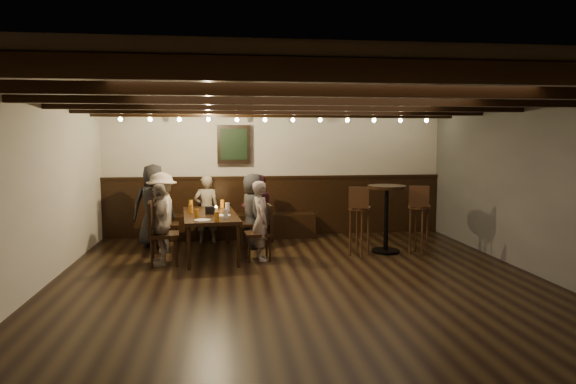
{
  "coord_description": "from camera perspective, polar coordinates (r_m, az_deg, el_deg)",
  "views": [
    {
      "loc": [
        -0.97,
        -6.32,
        1.86
      ],
      "look_at": [
        -0.03,
        1.3,
        1.06
      ],
      "focal_mm": 32.0,
      "sensor_mm": 36.0,
      "label": 1
    }
  ],
  "objects": [
    {
      "name": "person_right_far",
      "position": [
        7.86,
        -2.99,
        -3.19
      ],
      "size": [
        0.33,
        0.47,
        1.22
      ],
      "primitive_type": "imported",
      "rotation": [
        0.0,
        0.0,
        1.66
      ],
      "color": "gray",
      "rests_on": "floor"
    },
    {
      "name": "room",
      "position": [
        8.6,
        -2.43,
        0.72
      ],
      "size": [
        7.0,
        7.0,
        7.0
      ],
      "color": "black",
      "rests_on": "ground"
    },
    {
      "name": "high_top_table",
      "position": [
        8.49,
        10.88,
        -1.82
      ],
      "size": [
        0.62,
        0.62,
        1.1
      ],
      "color": "black",
      "rests_on": "floor"
    },
    {
      "name": "person_left_far",
      "position": [
        7.77,
        -14.0,
        -3.5
      ],
      "size": [
        0.36,
        0.73,
        1.21
      ],
      "primitive_type": "imported",
      "rotation": [
        0.0,
        0.0,
        -1.48
      ],
      "color": "gray",
      "rests_on": "floor"
    },
    {
      "name": "candle",
      "position": [
        8.51,
        -7.98,
        -1.9
      ],
      "size": [
        0.05,
        0.05,
        0.05
      ],
      "primitive_type": "cylinder",
      "color": "beige",
      "rests_on": "dining_table"
    },
    {
      "name": "person_left_near",
      "position": [
        8.65,
        -13.81,
        -2.19
      ],
      "size": [
        0.56,
        0.89,
        1.32
      ],
      "primitive_type": "imported",
      "rotation": [
        0.0,
        0.0,
        -1.48
      ],
      "color": "#A3998A",
      "rests_on": "floor"
    },
    {
      "name": "person_bench_right",
      "position": [
        9.2,
        -3.39,
        -1.87
      ],
      "size": [
        0.63,
        0.51,
        1.21
      ],
      "primitive_type": "imported",
      "rotation": [
        0.0,
        0.0,
        3.23
      ],
      "color": "#4B1A26",
      "rests_on": "floor"
    },
    {
      "name": "chair_left_far",
      "position": [
        7.83,
        -13.72,
        -5.8
      ],
      "size": [
        0.46,
        0.46,
        0.94
      ],
      "rotation": [
        0.0,
        0.0,
        -1.48
      ],
      "color": "black",
      "rests_on": "floor"
    },
    {
      "name": "pint_a",
      "position": [
        8.88,
        -10.75,
        -1.33
      ],
      "size": [
        0.07,
        0.07,
        0.14
      ],
      "primitive_type": "cylinder",
      "color": "#BF7219",
      "rests_on": "dining_table"
    },
    {
      "name": "condiment_caddy",
      "position": [
        8.15,
        -8.65,
        -2.01
      ],
      "size": [
        0.15,
        0.1,
        0.12
      ],
      "primitive_type": "cube",
      "color": "black",
      "rests_on": "dining_table"
    },
    {
      "name": "pint_g",
      "position": [
        7.41,
        -7.92,
        -2.72
      ],
      "size": [
        0.07,
        0.07,
        0.14
      ],
      "primitive_type": "cylinder",
      "color": "#BF7219",
      "rests_on": "dining_table"
    },
    {
      "name": "bar_stool_left",
      "position": [
        8.2,
        7.93,
        -4.23
      ],
      "size": [
        0.38,
        0.4,
        1.12
      ],
      "rotation": [
        0.0,
        0.0,
        -0.36
      ],
      "color": "#31210F",
      "rests_on": "floor"
    },
    {
      "name": "plate_far",
      "position": [
        7.93,
        -7.24,
        -2.6
      ],
      "size": [
        0.24,
        0.24,
        0.01
      ],
      "primitive_type": "cylinder",
      "color": "white",
      "rests_on": "dining_table"
    },
    {
      "name": "bar_stool_right",
      "position": [
        8.56,
        14.33,
        -3.93
      ],
      "size": [
        0.39,
        0.41,
        1.12
      ],
      "rotation": [
        0.0,
        0.0,
        -0.44
      ],
      "color": "#31210F",
      "rests_on": "floor"
    },
    {
      "name": "person_bench_left",
      "position": [
        9.09,
        -14.68,
        -1.46
      ],
      "size": [
        0.73,
        0.51,
        1.43
      ],
      "primitive_type": "imported",
      "rotation": [
        0.0,
        0.0,
        3.23
      ],
      "color": "black",
      "rests_on": "floor"
    },
    {
      "name": "dining_table",
      "position": [
        8.22,
        -8.66,
        -2.76
      ],
      "size": [
        0.97,
        1.87,
        0.68
      ],
      "rotation": [
        0.0,
        0.0,
        0.09
      ],
      "color": "black",
      "rests_on": "floor"
    },
    {
      "name": "pint_e",
      "position": [
        7.75,
        -10.11,
        -2.38
      ],
      "size": [
        0.07,
        0.07,
        0.14
      ],
      "primitive_type": "cylinder",
      "color": "#BF7219",
      "rests_on": "dining_table"
    },
    {
      "name": "pint_b",
      "position": [
        8.86,
        -7.31,
        -1.29
      ],
      "size": [
        0.07,
        0.07,
        0.14
      ],
      "primitive_type": "cylinder",
      "color": "#BF7219",
      "rests_on": "dining_table"
    },
    {
      "name": "person_right_near",
      "position": [
        8.73,
        -3.92,
        -2.11
      ],
      "size": [
        0.46,
        0.65,
        1.27
      ],
      "primitive_type": "imported",
      "rotation": [
        0.0,
        0.0,
        1.66
      ],
      "color": "black",
      "rests_on": "floor"
    },
    {
      "name": "plate_near",
      "position": [
        7.51,
        -9.5,
        -3.11
      ],
      "size": [
        0.24,
        0.24,
        0.01
      ],
      "primitive_type": "cylinder",
      "color": "white",
      "rests_on": "dining_table"
    },
    {
      "name": "chair_left_near",
      "position": [
        8.71,
        -13.55,
        -4.62
      ],
      "size": [
        0.46,
        0.46,
        0.93
      ],
      "rotation": [
        0.0,
        0.0,
        -1.48
      ],
      "color": "black",
      "rests_on": "floor"
    },
    {
      "name": "chair_right_far",
      "position": [
        7.92,
        -3.21,
        -5.69
      ],
      "size": [
        0.42,
        0.42,
        0.85
      ],
      "rotation": [
        0.0,
        0.0,
        1.66
      ],
      "color": "black",
      "rests_on": "floor"
    },
    {
      "name": "pint_c",
      "position": [
        8.29,
        -10.79,
        -1.85
      ],
      "size": [
        0.07,
        0.07,
        0.14
      ],
      "primitive_type": "cylinder",
      "color": "#BF7219",
      "rests_on": "dining_table"
    },
    {
      "name": "person_bench_centre",
      "position": [
        9.26,
        -9.05,
        -1.89
      ],
      "size": [
        0.46,
        0.33,
        1.21
      ],
      "primitive_type": "imported",
      "rotation": [
        0.0,
        0.0,
        3.23
      ],
      "color": "gray",
      "rests_on": "floor"
    },
    {
      "name": "pint_f",
      "position": [
        7.67,
        -6.94,
        -2.41
      ],
      "size": [
        0.07,
        0.07,
        0.14
      ],
      "primitive_type": "cylinder",
      "color": "silver",
      "rests_on": "dining_table"
    },
    {
      "name": "pint_d",
      "position": [
        8.42,
        -6.72,
        -1.66
      ],
      "size": [
        0.07,
        0.07,
        0.14
      ],
      "primitive_type": "cylinder",
      "color": "silver",
      "rests_on": "dining_table"
    },
    {
      "name": "chair_right_near",
      "position": [
        8.79,
        -4.11,
        -4.49
      ],
      "size": [
        0.43,
        0.43,
        0.87
      ],
      "rotation": [
        0.0,
        0.0,
        1.66
      ],
      "color": "black",
      "rests_on": "floor"
    }
  ]
}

